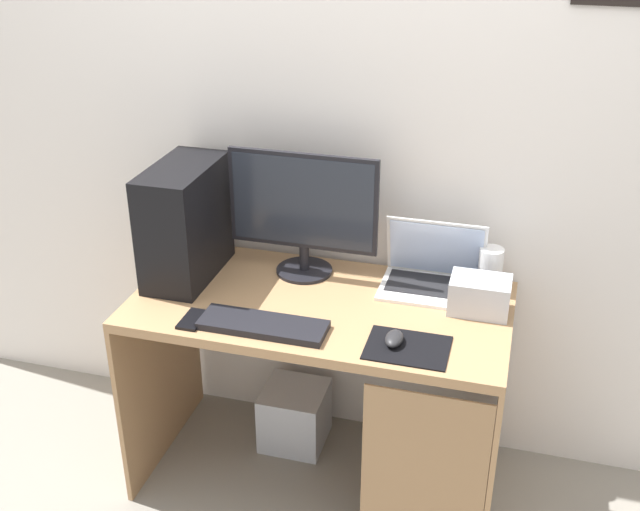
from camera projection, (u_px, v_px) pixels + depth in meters
ground_plane at (320, 473)px, 3.03m from camera, size 8.00×8.00×0.00m
wall_back at (349, 123)px, 2.76m from camera, size 4.00×0.05×2.60m
desk at (324, 345)px, 2.74m from camera, size 1.30×0.66×0.77m
pc_tower at (185, 222)px, 2.77m from camera, size 0.20×0.41×0.42m
monitor at (303, 211)px, 2.76m from camera, size 0.55×0.21×0.47m
laptop at (433, 274)px, 2.76m from camera, size 0.36×0.25×0.25m
speaker at (490, 269)px, 2.73m from camera, size 0.09×0.09×0.16m
projector at (480, 295)px, 2.60m from camera, size 0.20×0.14×0.12m
keyboard at (263, 325)px, 2.52m from camera, size 0.42×0.14×0.02m
mousepad at (408, 348)px, 2.42m from camera, size 0.26×0.20×0.00m
mouse_left at (394, 339)px, 2.43m from camera, size 0.06×0.10×0.03m
cell_phone at (193, 320)px, 2.57m from camera, size 0.07×0.13×0.01m
subwoofer at (295, 415)px, 3.15m from camera, size 0.25×0.25×0.25m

